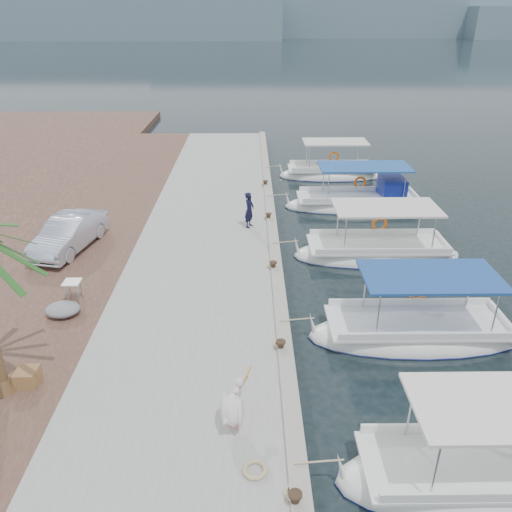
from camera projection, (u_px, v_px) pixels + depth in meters
The scene contains 18 objects.
ground at pixel (285, 302), 17.70m from camera, with size 400.00×400.00×0.00m, color black.
concrete_quay at pixel (210, 238), 22.04m from camera, with size 6.00×40.00×0.50m, color #999994.
quay_curb at pixel (273, 231), 21.93m from camera, with size 0.44×40.00×0.12m, color #9E978C.
cobblestone_strip at pixel (96, 239), 21.99m from camera, with size 4.00×40.00×0.50m, color #50332A.
distant_hills at pixel (328, 16), 195.50m from camera, with size 330.00×60.00×18.00m.
fishing_caique_a at pixel (478, 479), 10.84m from camera, with size 6.27×2.25×2.83m.
fishing_caique_b at pixel (416, 334), 15.71m from camera, with size 6.82×2.42×2.83m.
fishing_caique_c at pixel (377, 254), 20.90m from camera, with size 7.01×2.47×2.83m.
fishing_caique_d at pixel (359, 204), 26.14m from camera, with size 7.66×2.36×2.83m.
fishing_caique_e at pixel (331, 175), 30.98m from camera, with size 6.44×2.24×2.83m.
mooring_bollards at pixel (273, 265), 18.73m from camera, with size 0.28×20.28×0.33m.
pelican at pixel (233, 407), 11.45m from camera, with size 0.84×1.45×1.14m.
fisherman at pixel (249, 210), 22.22m from camera, with size 0.59×0.39×1.62m, color black.
parked_car at pixel (69, 234), 20.18m from camera, with size 1.44×4.13×1.36m, color silver.
wooden_crate at pixel (28, 377), 12.95m from camera, with size 0.55×0.55×0.44m, color brown.
tarp_bundle at pixel (63, 309), 15.93m from camera, with size 1.10×0.90×0.40m, color gray.
folding_table at pixel (73, 287), 16.57m from camera, with size 0.55×0.55×0.73m.
rope_coil at pixel (255, 470), 10.54m from camera, with size 0.54×0.54×0.10m, color #C6B284.
Camera 1 is at (-1.20, -15.15, 9.26)m, focal length 35.00 mm.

